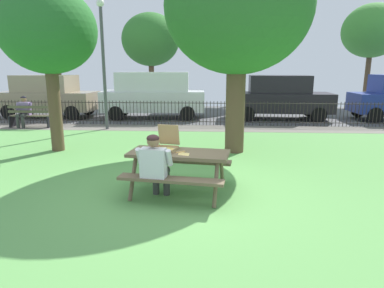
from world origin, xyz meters
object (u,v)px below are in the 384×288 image
Objects in this scene: pizza_slice_on_table at (183,153)px; parked_car_right at (280,97)px; pizza_box_open at (166,145)px; person_on_park_bench at (24,110)px; tree_midground_right at (48,31)px; picnic_table_foreground at (179,161)px; lamp_post_walkway at (103,53)px; far_tree_center at (243,26)px; tree_midground_left at (238,8)px; adult_at_table at (155,164)px; far_tree_midright at (372,31)px; parked_car_left at (48,96)px; park_bench_left at (31,117)px; far_tree_left at (56,50)px; parked_car_center at (154,94)px; far_tree_midleft at (151,40)px.

pizza_slice_on_table is 0.07× the size of parked_car_right.
person_on_park_bench is at bearing 134.66° from pizza_box_open.
pizza_box_open is 0.45m from pizza_slice_on_table.
tree_midground_right is at bearing -50.46° from person_on_park_bench.
lamp_post_walkway reaches higher than picnic_table_foreground.
far_tree_center is (-1.24, 5.90, 3.72)m from parked_car_right.
pizza_box_open is at bearing -115.47° from tree_midground_left.
adult_at_table is 0.20× the size of far_tree_midright.
parked_car_left is (-6.72, 9.93, 0.35)m from adult_at_table.
tree_midground_left is at bearing -24.32° from park_bench_left.
pizza_slice_on_table is 0.20× the size of park_bench_left.
pizza_box_open is at bearing -45.34° from person_on_park_bench.
far_tree_left is (-2.53, 8.68, 2.72)m from person_on_park_bench.
parked_car_right is (10.33, 2.77, 0.35)m from person_on_park_bench.
tree_midground_left is 0.85× the size of far_tree_center.
pizza_slice_on_table is 0.07× the size of far_tree_left.
person_on_park_bench is 5.36m from tree_midground_right.
lamp_post_walkway is 0.98× the size of far_tree_left.
tree_midground_right is at bearing -52.86° from park_bench_left.
person_on_park_bench is (-6.81, 6.83, -0.12)m from pizza_slice_on_table.
park_bench_left is at bearing -164.49° from parked_car_right.
picnic_table_foreground is at bearing -45.99° from park_bench_left.
parked_car_left reaches higher than person_on_park_bench.
pizza_box_open is at bearing -53.76° from parked_car_left.
adult_at_table is at bearing -66.43° from lamp_post_walkway.
adult_at_table is 0.74× the size of park_bench_left.
tree_midground_right is 0.74× the size of far_tree_midright.
pizza_slice_on_table is 0.07× the size of lamp_post_walkway.
picnic_table_foreground is 0.31× the size of far_tree_center.
tree_midground_right is at bearing -62.28° from parked_car_left.
tree_midground_right is 18.38m from far_tree_midright.
far_tree_center is (8.82, 8.70, 4.31)m from park_bench_left.
adult_at_table is 0.25× the size of parked_car_center.
far_tree_midright reaches higher than park_bench_left.
parked_car_right is 0.70× the size of far_tree_center.
pizza_slice_on_table is 10.24m from parked_car_right.
parked_car_center reaches higher than parked_car_left.
far_tree_center is at bearing 63.76° from tree_midground_right.
adult_at_table is 0.27× the size of tree_midground_right.
person_on_park_bench is 5.40m from parked_car_center.
far_tree_left is (-8.89, 15.84, 2.72)m from adult_at_table.
parked_car_right is 14.35m from far_tree_left.
far_tree_midright reaches higher than lamp_post_walkway.
far_tree_midleft is at bearing 89.06° from lamp_post_walkway.
far_tree_center reaches higher than park_bench_left.
far_tree_midright reaches higher than far_tree_midleft.
far_tree_left is 0.80× the size of far_tree_midright.
pizza_box_open is at bearing -99.75° from far_tree_center.
picnic_table_foreground is 9.72m from parked_car_center.
tree_midground_left reaches higher than park_bench_left.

